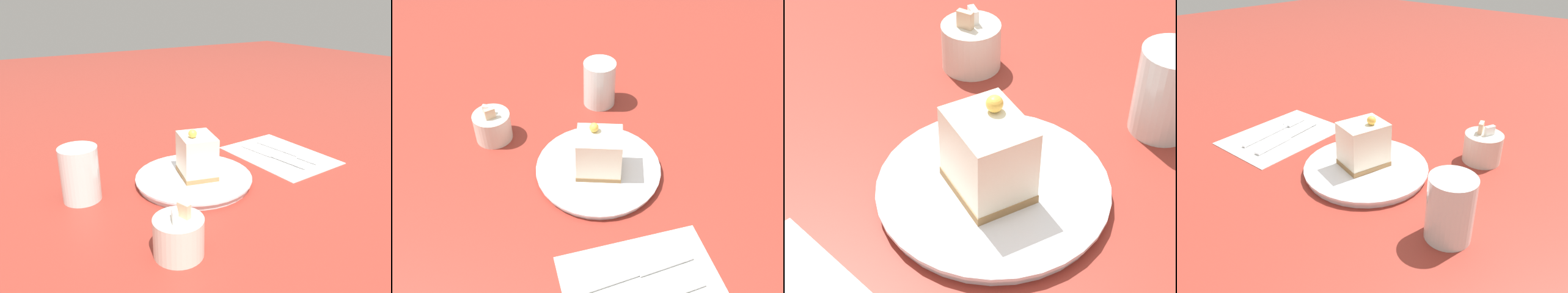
# 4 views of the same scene
# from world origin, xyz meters

# --- Properties ---
(ground_plane) EXTENTS (4.00, 4.00, 0.00)m
(ground_plane) POSITION_xyz_m (0.00, 0.00, 0.00)
(ground_plane) COLOR maroon
(plate) EXTENTS (0.23, 0.23, 0.01)m
(plate) POSITION_xyz_m (0.03, 0.03, 0.01)
(plate) COLOR white
(plate) RESTS_ON ground_plane
(cake_slice) EXTENTS (0.08, 0.10, 0.10)m
(cake_slice) POSITION_xyz_m (0.02, 0.03, 0.06)
(cake_slice) COLOR #9E7547
(cake_slice) RESTS_ON plate
(napkin) EXTENTS (0.18, 0.25, 0.00)m
(napkin) POSITION_xyz_m (-0.22, 0.02, 0.00)
(napkin) COLOR white
(napkin) RESTS_ON ground_plane
(knife) EXTENTS (0.04, 0.18, 0.00)m
(knife) POSITION_xyz_m (-0.19, 0.00, 0.01)
(knife) COLOR silver
(knife) RESTS_ON napkin
(sugar_bowl) EXTENTS (0.07, 0.07, 0.08)m
(sugar_bowl) POSITION_xyz_m (0.17, 0.22, 0.03)
(sugar_bowl) COLOR silver
(sugar_bowl) RESTS_ON ground_plane
(drinking_glass) EXTENTS (0.07, 0.07, 0.10)m
(drinking_glass) POSITION_xyz_m (0.24, -0.02, 0.05)
(drinking_glass) COLOR silver
(drinking_glass) RESTS_ON ground_plane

